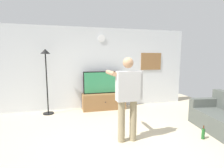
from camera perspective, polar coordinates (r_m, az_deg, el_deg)
ground_plane at (r=3.71m, az=4.43°, el=-19.00°), size 8.40×8.40×0.00m
back_wall at (r=6.17m, az=-4.51°, el=5.02°), size 6.40×0.10×2.70m
tv_stand at (r=6.01m, az=-2.63°, el=-5.51°), size 1.42×0.51×0.53m
television at (r=5.94m, az=-2.76°, el=0.52°), size 1.33×0.07×0.73m
wall_clock at (r=6.16m, az=-3.35°, el=14.33°), size 0.24×0.03×0.24m
framed_picture at (r=6.74m, az=12.30°, el=7.06°), size 0.79×0.04×0.61m
floor_lamp at (r=5.66m, az=-20.28°, el=4.77°), size 0.32×0.32×1.96m
person_standing_nearer_lamp at (r=3.60m, az=4.95°, el=-3.27°), size 0.64×0.78×1.71m
beverage_bottle at (r=4.36m, az=27.06°, el=-13.91°), size 0.07×0.07×0.30m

